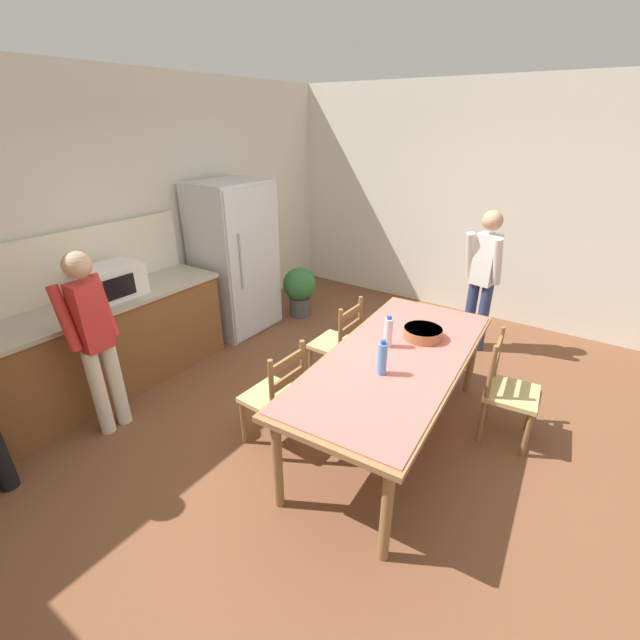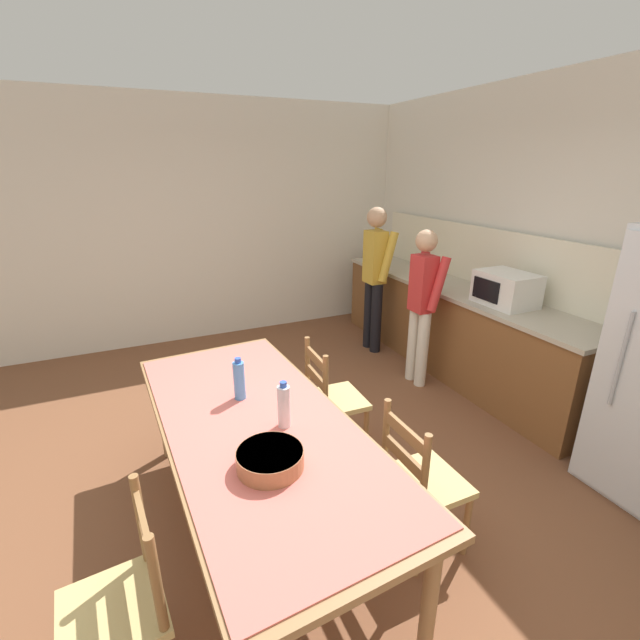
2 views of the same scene
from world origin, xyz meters
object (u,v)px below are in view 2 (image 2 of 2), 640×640
Objects in this scene: chair_side_far_right at (421,482)px; microwave at (506,289)px; bottle_off_centre at (284,406)px; chair_side_far_left at (332,399)px; dining_table at (257,432)px; bottle_near_centre at (239,380)px; serving_bowl at (270,458)px; person_at_sink at (375,273)px; person_at_counter at (422,300)px; chair_side_near_right at (122,607)px.

microwave is at bearing -56.60° from chair_side_far_right.
chair_side_far_left is at bearing 137.23° from bottle_off_centre.
chair_side_far_left is (-0.56, 0.75, -0.27)m from dining_table.
chair_side_far_right is at bearing -56.54° from microwave.
bottle_off_centre is 0.30× the size of chair_side_far_left.
dining_table is 8.65× the size of bottle_near_centre.
bottle_near_centre is (0.41, -2.58, -0.17)m from microwave.
bottle_off_centre reaches higher than chair_side_far_right.
serving_bowl is 0.95m from chair_side_far_right.
bottle_near_centre reaches higher than dining_table.
serving_bowl is (0.30, -0.18, -0.07)m from bottle_off_centre.
person_at_counter is at bearing -91.28° from person_at_sink.
person_at_counter is at bearing 127.71° from serving_bowl.
bottle_near_centre is 2.79m from person_at_sink.
chair_side_near_right reaches higher than serving_bowl.
microwave is at bearing 99.07° from bottle_near_centre.
dining_table is 0.98m from chair_side_far_left.
serving_bowl is 0.19× the size of person_at_sink.
serving_bowl is at bearing 142.56° from chair_side_far_left.
microwave is 2.68m from dining_table.
chair_side_near_right is 1.00× the size of chair_side_far_right.
bottle_off_centre reaches higher than dining_table.
bottle_near_centre is 1.21m from chair_side_far_right.
microwave reaches higher than chair_side_far_right.
microwave is 1.53m from person_at_sink.
bottle_near_centre is 0.42m from bottle_off_centre.
chair_side_far_left is 0.53× the size of person_at_sink.
microwave reaches higher than serving_bowl.
microwave is 2.62m from bottle_near_centre.
person_at_counter reaches higher than bottle_off_centre.
person_at_counter reaches higher than chair_side_far_left.
chair_side_far_left is (-0.67, 0.62, -0.47)m from bottle_off_centre.
bottle_off_centre is at bearing 149.02° from serving_bowl.
microwave is at bearing -70.96° from person_at_sink.
microwave reaches higher than chair_side_far_left.
dining_table is 2.39m from person_at_counter.
dining_table is at bearing -133.97° from person_at_sink.
dining_table is at bearing -74.80° from microwave.
bottle_near_centre is at bearing -176.51° from dining_table.
serving_bowl is 0.20× the size of person_at_counter.
bottle_off_centre is at bearing -71.75° from microwave.
person_at_counter is (-0.93, 2.06, -0.03)m from bottle_near_centre.
bottle_near_centre and bottle_off_centre have the same top height.
person_at_counter is (-1.77, 2.79, 0.44)m from chair_side_near_right.
chair_side_far_right is at bearing 86.04° from serving_bowl.
chair_side_near_right is 3.34m from person_at_counter.
serving_bowl is 0.35× the size of chair_side_far_left.
bottle_off_centre is at bearing 20.53° from bottle_near_centre.
person_at_sink is 0.93m from person_at_counter.
microwave is 2.20m from chair_side_far_right.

